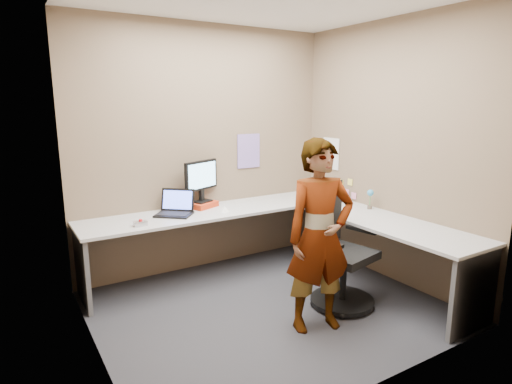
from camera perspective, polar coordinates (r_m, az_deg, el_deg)
ground at (r=4.11m, az=1.71°, el=-15.13°), size 3.00×3.00×0.00m
wall_back at (r=4.83m, az=-6.72°, el=5.68°), size 3.00×0.00×3.00m
wall_right at (r=4.69m, az=17.40°, el=5.03°), size 0.00×2.70×2.70m
wall_left at (r=3.14m, az=-21.67°, el=1.55°), size 0.00×2.70×2.70m
desk at (r=4.42m, az=3.76°, el=-4.96°), size 2.98×2.58×0.73m
paper_ream at (r=4.75m, az=-7.13°, el=-1.67°), size 0.36×0.32×0.06m
monitor at (r=4.70m, az=-7.30°, el=1.91°), size 0.45×0.24×0.45m
laptop at (r=4.49m, az=-10.67°, el=-2.12°), size 0.46×0.45×0.25m
trackball_mouse at (r=4.16m, az=-15.16°, el=-4.04°), size 0.12×0.08×0.07m
origami at (r=4.53m, az=-4.21°, el=-2.26°), size 0.10×0.10×0.06m
stapler at (r=5.05m, az=11.16°, el=-1.00°), size 0.15×0.06×0.05m
flower at (r=4.77m, az=14.99°, el=-0.53°), size 0.07×0.07×0.22m
calendar_purple at (r=5.08m, az=-0.99°, el=5.50°), size 0.30×0.01×0.40m
calendar_white at (r=5.32m, az=9.96°, el=5.07°), size 0.01×0.28×0.38m
sticky_note_a at (r=5.11m, az=12.43°, el=1.29°), size 0.01×0.07×0.07m
sticky_note_b at (r=5.17m, az=11.98°, el=-0.03°), size 0.01×0.07×0.07m
sticky_note_c at (r=5.09m, az=12.90°, el=-0.49°), size 0.01×0.07×0.07m
sticky_note_d at (r=5.22m, az=11.28°, el=1.23°), size 0.01×0.07×0.07m
office_chair at (r=4.09m, az=10.85°, el=-8.49°), size 0.63×0.60×1.12m
person at (r=3.54m, az=8.50°, el=-5.86°), size 0.65×0.50×1.59m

